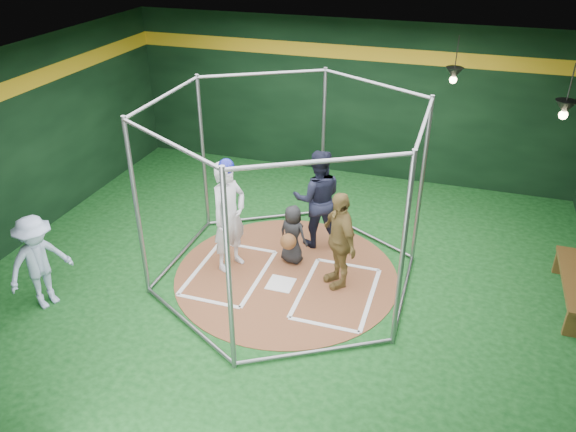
% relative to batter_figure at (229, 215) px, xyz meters
% --- Properties ---
extents(room_shell, '(10.10, 9.10, 3.53)m').
position_rel_batter_figure_xyz_m(room_shell, '(1.00, 0.03, 0.74)').
color(room_shell, '#0D3C13').
rests_on(room_shell, ground).
extents(clay_disc, '(3.80, 3.80, 0.01)m').
position_rel_batter_figure_xyz_m(clay_disc, '(1.00, 0.02, -1.00)').
color(clay_disc, brown).
rests_on(clay_disc, ground).
extents(home_plate, '(0.43, 0.43, 0.01)m').
position_rel_batter_figure_xyz_m(home_plate, '(1.00, -0.28, -0.99)').
color(home_plate, white).
rests_on(home_plate, clay_disc).
extents(batter_box_left, '(1.17, 1.77, 0.01)m').
position_rel_batter_figure_xyz_m(batter_box_left, '(0.05, -0.23, -0.99)').
color(batter_box_left, white).
rests_on(batter_box_left, clay_disc).
extents(batter_box_right, '(1.17, 1.77, 0.01)m').
position_rel_batter_figure_xyz_m(batter_box_right, '(1.95, -0.23, -0.99)').
color(batter_box_right, white).
rests_on(batter_box_right, clay_disc).
extents(batting_cage, '(4.05, 4.67, 3.00)m').
position_rel_batter_figure_xyz_m(batting_cage, '(1.00, 0.02, 0.49)').
color(batting_cage, gray).
rests_on(batting_cage, ground).
extents(pendant_lamp_near, '(0.34, 0.34, 0.90)m').
position_rel_batter_figure_xyz_m(pendant_lamp_near, '(3.20, 3.62, 1.73)').
color(pendant_lamp_near, black).
rests_on(pendant_lamp_near, room_shell).
extents(pendant_lamp_far, '(0.34, 0.34, 0.90)m').
position_rel_batter_figure_xyz_m(pendant_lamp_far, '(5.00, 2.02, 1.73)').
color(pendant_lamp_far, black).
rests_on(pendant_lamp_far, room_shell).
extents(batter_figure, '(0.69, 0.83, 2.02)m').
position_rel_batter_figure_xyz_m(batter_figure, '(0.00, 0.00, 0.00)').
color(batter_figure, silver).
rests_on(batter_figure, clay_disc).
extents(visitor_leopard, '(0.94, 1.02, 1.68)m').
position_rel_batter_figure_xyz_m(visitor_leopard, '(1.88, 0.06, -0.16)').
color(visitor_leopard, '#A68847').
rests_on(visitor_leopard, clay_disc).
extents(catcher_figure, '(0.60, 0.63, 1.08)m').
position_rel_batter_figure_xyz_m(catcher_figure, '(0.97, 0.44, -0.46)').
color(catcher_figure, black).
rests_on(catcher_figure, clay_disc).
extents(umpire, '(1.08, 0.96, 1.85)m').
position_rel_batter_figure_xyz_m(umpire, '(1.22, 1.18, -0.07)').
color(umpire, black).
rests_on(umpire, clay_disc).
extents(bystander_blue, '(0.92, 1.15, 1.56)m').
position_rel_batter_figure_xyz_m(bystander_blue, '(-2.34, -1.89, -0.23)').
color(bystander_blue, '#A9BDE0').
rests_on(bystander_blue, ground).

